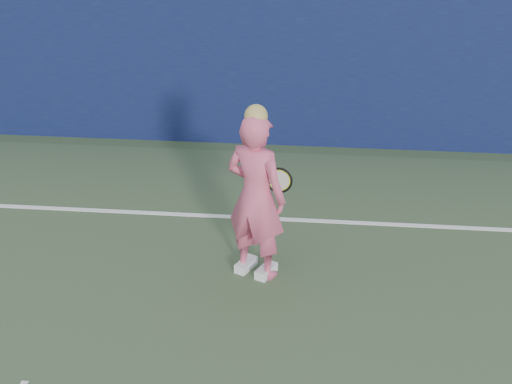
# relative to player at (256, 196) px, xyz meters

# --- Properties ---
(backstop_wall) EXTENTS (24.00, 0.40, 2.50)m
(backstop_wall) POSITION_rel_player_xyz_m (-1.72, 3.65, 0.38)
(backstop_wall) COLOR #0E113E
(backstop_wall) RESTS_ON ground
(player) EXTENTS (0.75, 0.64, 1.81)m
(player) POSITION_rel_player_xyz_m (0.00, 0.00, 0.00)
(player) COLOR #DF567A
(player) RESTS_ON ground
(racket) EXTENTS (0.50, 0.22, 0.28)m
(racket) POSITION_rel_player_xyz_m (0.18, 0.41, -0.01)
(racket) COLOR black
(racket) RESTS_ON ground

